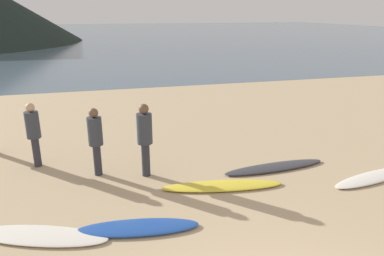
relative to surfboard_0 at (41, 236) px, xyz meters
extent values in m
cube|color=tan|center=(2.92, 6.49, -0.13)|extent=(120.00, 120.00, 0.20)
cube|color=#475B6B|center=(2.92, 61.98, -0.03)|extent=(140.00, 100.00, 0.01)
ellipsoid|color=silver|center=(0.00, 0.00, 0.00)|extent=(2.42, 1.40, 0.07)
ellipsoid|color=#1E479E|center=(1.62, -0.20, 0.01)|extent=(2.21, 0.88, 0.09)
ellipsoid|color=yellow|center=(3.59, 0.91, 0.00)|extent=(2.71, 0.96, 0.08)
ellipsoid|color=#333338|center=(5.16, 1.50, 0.01)|extent=(2.68, 0.65, 0.08)
ellipsoid|color=silver|center=(7.11, 0.42, 0.00)|extent=(2.48, 0.96, 0.07)
cylinder|color=#2D2D38|center=(1.00, 2.28, 0.34)|extent=(0.18, 0.18, 0.75)
cylinder|color=#333842|center=(1.00, 2.28, 1.04)|extent=(0.33, 0.33, 0.65)
sphere|color=brown|center=(1.00, 2.28, 1.47)|extent=(0.21, 0.21, 0.21)
cylinder|color=#2D2D38|center=(2.08, 1.95, 0.37)|extent=(0.19, 0.19, 0.80)
cylinder|color=#333842|center=(2.08, 1.95, 1.11)|extent=(0.35, 0.35, 0.70)
sphere|color=brown|center=(2.08, 1.95, 1.57)|extent=(0.23, 0.23, 0.23)
cylinder|color=#2D2D38|center=(-0.44, 3.18, 0.34)|extent=(0.18, 0.18, 0.75)
cylinder|color=#333842|center=(-0.44, 3.18, 1.04)|extent=(0.32, 0.32, 0.65)
sphere|color=tan|center=(-0.44, 3.18, 1.47)|extent=(0.21, 0.21, 0.21)
camera|label=1|loc=(1.13, -5.68, 3.62)|focal=33.46mm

